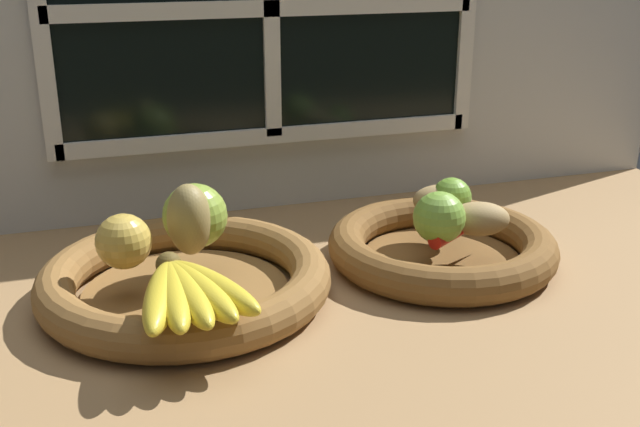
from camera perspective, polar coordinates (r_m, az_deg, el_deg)
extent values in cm
cube|color=#9E774C|center=(98.00, 0.68, -5.62)|extent=(140.00, 90.00, 3.00)
cube|color=silver|center=(117.92, -3.97, 13.47)|extent=(140.00, 3.00, 55.00)
cube|color=black|center=(115.73, -3.78, 15.09)|extent=(64.00, 0.80, 38.00)
cube|color=white|center=(115.15, -3.70, 15.07)|extent=(2.40, 1.20, 38.00)
cube|color=white|center=(115.15, -3.70, 15.07)|extent=(64.00, 1.20, 2.40)
cube|color=white|center=(111.80, -20.30, 13.76)|extent=(2.40, 1.20, 40.40)
cube|color=white|center=(126.75, 10.99, 15.22)|extent=(2.40, 1.20, 40.40)
cube|color=white|center=(118.33, -3.50, 5.87)|extent=(64.00, 1.20, 2.40)
cylinder|color=brown|center=(93.59, -9.96, -5.89)|extent=(24.68, 24.68, 1.00)
torus|color=brown|center=(92.77, -10.03, -4.82)|extent=(34.95, 34.95, 4.85)
cylinder|color=brown|center=(102.76, 9.03, -3.39)|extent=(20.72, 20.72, 1.00)
torus|color=brown|center=(102.01, 9.09, -2.40)|extent=(30.12, 30.12, 4.85)
sphere|color=gold|center=(90.17, -14.47, -2.01)|extent=(6.44, 6.44, 6.44)
sphere|color=#8CAD3D|center=(94.18, -9.32, -0.17)|extent=(7.96, 7.96, 7.96)
ellipsoid|color=olive|center=(91.90, -9.75, -0.44)|extent=(5.34, 6.06, 8.77)
ellipsoid|color=gold|center=(79.61, -11.79, -6.08)|extent=(6.66, 16.29, 3.27)
ellipsoid|color=gold|center=(79.55, -10.82, -6.03)|extent=(4.07, 16.10, 3.27)
ellipsoid|color=gold|center=(79.72, -9.86, -5.90)|extent=(5.12, 16.23, 3.27)
ellipsoid|color=gold|center=(80.11, -8.96, -5.71)|extent=(7.64, 16.23, 3.27)
ellipsoid|color=gold|center=(80.71, -8.13, -5.46)|extent=(9.95, 15.77, 3.27)
sphere|color=brown|center=(86.80, -11.24, -3.76)|extent=(2.94, 2.94, 2.94)
ellipsoid|color=#A38451|center=(105.04, 9.14, 0.95)|extent=(9.52, 8.14, 4.34)
ellipsoid|color=#A38451|center=(99.14, 11.77, -0.39)|extent=(9.02, 7.06, 4.36)
ellipsoid|color=tan|center=(100.41, 9.22, -0.05)|extent=(8.36, 7.46, 4.05)
sphere|color=#7AAD3D|center=(95.52, 8.90, -0.30)|extent=(6.55, 6.55, 6.55)
sphere|color=#6B9E33|center=(104.87, 9.80, 1.19)|extent=(5.44, 5.44, 5.44)
cone|color=red|center=(99.66, 11.08, -0.98)|extent=(14.06, 8.63, 1.93)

